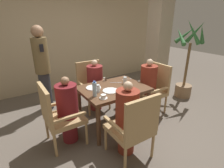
{
  "coord_description": "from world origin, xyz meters",
  "views": [
    {
      "loc": [
        -1.53,
        -2.33,
        1.89
      ],
      "look_at": [
        0.0,
        0.04,
        0.79
      ],
      "focal_mm": 28.0,
      "sensor_mm": 36.0,
      "label": 1
    }
  ],
  "objects": [
    {
      "name": "ground_plane",
      "position": [
        0.0,
        0.0,
        0.0
      ],
      "size": [
        16.0,
        16.0,
        0.0
      ],
      "primitive_type": "plane",
      "color": "#60564C"
    },
    {
      "name": "wall_back",
      "position": [
        0.0,
        2.34,
        1.4
      ],
      "size": [
        8.0,
        0.06,
        2.8
      ],
      "color": "tan",
      "rests_on": "ground_plane"
    },
    {
      "name": "pillar_stone",
      "position": [
        2.04,
        0.96,
        1.35
      ],
      "size": [
        0.45,
        0.45,
        2.7
      ],
      "color": "tan",
      "rests_on": "ground_plane"
    },
    {
      "name": "dining_table",
      "position": [
        0.0,
        0.0,
        0.63
      ],
      "size": [
        1.12,
        0.84,
        0.74
      ],
      "color": "brown",
      "rests_on": "ground_plane"
    },
    {
      "name": "chair_left_side",
      "position": [
        -0.98,
        0.0,
        0.53
      ],
      "size": [
        0.54,
        0.54,
        1.0
      ],
      "color": "tan",
      "rests_on": "ground_plane"
    },
    {
      "name": "diner_in_left_chair",
      "position": [
        -0.83,
        0.0,
        0.56
      ],
      "size": [
        0.32,
        0.32,
        1.09
      ],
      "color": "maroon",
      "rests_on": "ground_plane"
    },
    {
      "name": "chair_far_side",
      "position": [
        0.0,
        0.84,
        0.53
      ],
      "size": [
        0.54,
        0.54,
        1.0
      ],
      "color": "tan",
      "rests_on": "ground_plane"
    },
    {
      "name": "diner_in_far_chair",
      "position": [
        -0.0,
        0.69,
        0.56
      ],
      "size": [
        0.32,
        0.32,
        1.09
      ],
      "color": "maroon",
      "rests_on": "ground_plane"
    },
    {
      "name": "chair_right_side",
      "position": [
        0.98,
        0.0,
        0.53
      ],
      "size": [
        0.54,
        0.54,
        1.0
      ],
      "color": "tan",
      "rests_on": "ground_plane"
    },
    {
      "name": "diner_in_right_chair",
      "position": [
        0.83,
        0.0,
        0.58
      ],
      "size": [
        0.32,
        0.32,
        1.13
      ],
      "color": "maroon",
      "rests_on": "ground_plane"
    },
    {
      "name": "chair_near_corner",
      "position": [
        -0.22,
        -0.84,
        0.53
      ],
      "size": [
        0.54,
        0.54,
        1.0
      ],
      "color": "tan",
      "rests_on": "ground_plane"
    },
    {
      "name": "diner_in_near_chair",
      "position": [
        -0.22,
        -0.69,
        0.57
      ],
      "size": [
        0.32,
        0.32,
        1.11
      ],
      "color": "maroon",
      "rests_on": "ground_plane"
    },
    {
      "name": "standing_host",
      "position": [
        -0.87,
        1.27,
        0.94
      ],
      "size": [
        0.3,
        0.33,
        1.74
      ],
      "color": "#2D2D33",
      "rests_on": "ground_plane"
    },
    {
      "name": "potted_palm",
      "position": [
        2.14,
        0.09,
        0.69
      ],
      "size": [
        0.74,
        0.71,
        1.84
      ],
      "color": "#896B4C",
      "rests_on": "ground_plane"
    },
    {
      "name": "plate_main_left",
      "position": [
        -0.12,
        -0.1,
        0.74
      ],
      "size": [
        0.26,
        0.26,
        0.01
      ],
      "color": "white",
      "rests_on": "dining_table"
    },
    {
      "name": "plate_main_right",
      "position": [
        -0.3,
        0.17,
        0.74
      ],
      "size": [
        0.26,
        0.26,
        0.01
      ],
      "color": "white",
      "rests_on": "dining_table"
    },
    {
      "name": "teacup_with_saucer",
      "position": [
        -0.36,
        -0.28,
        0.77
      ],
      "size": [
        0.12,
        0.12,
        0.06
      ],
      "color": "white",
      "rests_on": "dining_table"
    },
    {
      "name": "water_bottle",
      "position": [
        -0.43,
        -0.13,
        0.85
      ],
      "size": [
        0.07,
        0.07,
        0.25
      ],
      "color": "#A3C6DB",
      "rests_on": "dining_table"
    },
    {
      "name": "glass_tall_near",
      "position": [
        0.29,
        0.05,
        0.8
      ],
      "size": [
        0.06,
        0.06,
        0.12
      ],
      "color": "silver",
      "rests_on": "dining_table"
    },
    {
      "name": "glass_tall_mid",
      "position": [
        -0.31,
        -0.03,
        0.8
      ],
      "size": [
        0.06,
        0.06,
        0.12
      ],
      "color": "silver",
      "rests_on": "dining_table"
    },
    {
      "name": "salt_shaker",
      "position": [
        0.03,
        0.36,
        0.78
      ],
      "size": [
        0.03,
        0.03,
        0.07
      ],
      "color": "white",
      "rests_on": "dining_table"
    },
    {
      "name": "pepper_shaker",
      "position": [
        0.07,
        0.36,
        0.77
      ],
      "size": [
        0.03,
        0.03,
        0.07
      ],
      "color": "#4C3D2D",
      "rests_on": "dining_table"
    },
    {
      "name": "fork_beside_plate",
      "position": [
        0.47,
        0.2,
        0.74
      ],
      "size": [
        0.2,
        0.07,
        0.0
      ],
      "color": "silver",
      "rests_on": "dining_table"
    },
    {
      "name": "knife_beside_plate",
      "position": [
        0.18,
        0.16,
        0.74
      ],
      "size": [
        0.19,
        0.12,
        0.0
      ],
      "color": "silver",
      "rests_on": "dining_table"
    }
  ]
}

